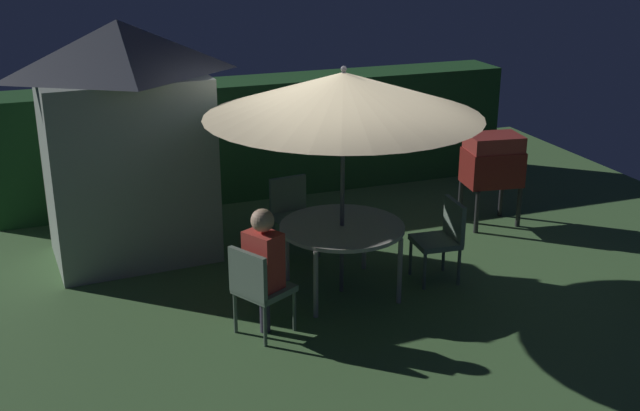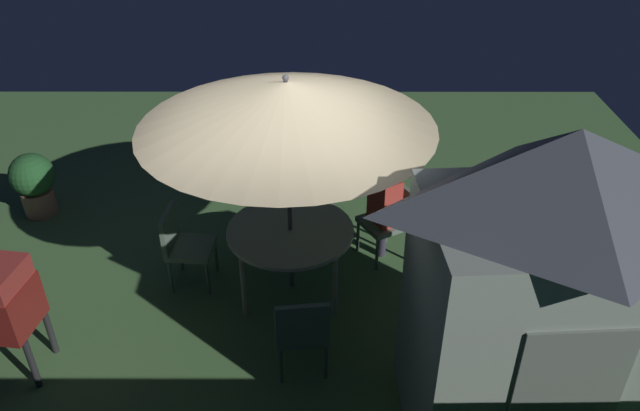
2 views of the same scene
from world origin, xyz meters
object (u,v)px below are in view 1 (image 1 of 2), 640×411
patio_table (342,230)px  chair_toward_hedge (292,210)px  patio_umbrella (343,95)px  chair_near_shed (258,285)px  garden_shed (127,141)px  chair_far_side (443,235)px  bbq_grill (493,162)px  person_in_red (263,257)px

patio_table → chair_toward_hedge: 1.23m
patio_umbrella → chair_near_shed: bearing=-151.0°
garden_shed → chair_far_side: garden_shed is taller
garden_shed → chair_far_side: 3.70m
bbq_grill → person_in_red: 3.96m
garden_shed → chair_toward_hedge: 2.06m
patio_umbrella → bbq_grill: size_ratio=2.32×
bbq_grill → chair_near_shed: bearing=-153.8°
garden_shed → person_in_red: (0.91, -2.34, -0.61)m
chair_near_shed → chair_far_side: bearing=13.0°
person_in_red → chair_far_side: bearing=12.3°
patio_table → chair_near_shed: size_ratio=1.46×
chair_near_shed → chair_toward_hedge: (0.95, 1.81, 0.00)m
garden_shed → chair_far_side: (3.08, -1.87, -0.87)m
garden_shed → patio_umbrella: 2.72m
chair_toward_hedge → person_in_red: bearing=-116.2°
patio_table → chair_toward_hedge: (-0.15, 1.21, -0.18)m
patio_umbrella → chair_near_shed: (-1.09, -0.61, -1.61)m
chair_toward_hedge → person_in_red: size_ratio=0.71×
bbq_grill → person_in_red: person_in_red is taller
chair_far_side → person_in_red: (-2.17, -0.47, 0.26)m
chair_toward_hedge → chair_far_side: bearing=-45.1°
garden_shed → person_in_red: garden_shed is taller
garden_shed → chair_far_side: bearing=-31.3°
bbq_grill → person_in_red: (-3.55, -1.75, -0.06)m
garden_shed → bbq_grill: size_ratio=2.28×
patio_table → bbq_grill: 2.80m
chair_far_side → chair_toward_hedge: (-1.29, 1.30, 0.00)m
patio_table → bbq_grill: (2.54, 1.18, 0.15)m
garden_shed → chair_toward_hedge: size_ratio=3.05×
chair_near_shed → chair_toward_hedge: 2.05m
bbq_grill → chair_toward_hedge: bbq_grill is taller
chair_toward_hedge → person_in_red: (-0.87, -1.77, 0.26)m
chair_far_side → person_in_red: bearing=-167.7°
patio_umbrella → chair_toward_hedge: size_ratio=3.10×
patio_umbrella → bbq_grill: patio_umbrella is taller
chair_far_side → garden_shed: bearing=148.7°
patio_table → chair_far_side: chair_far_side is taller
patio_umbrella → chair_far_side: 1.98m
garden_shed → patio_table: bearing=-42.7°
chair_far_side → person_in_red: size_ratio=0.71×
bbq_grill → chair_far_side: bbq_grill is taller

